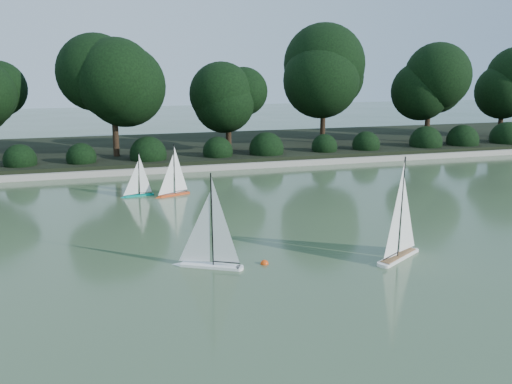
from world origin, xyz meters
TOP-DOWN VIEW (x-y plane):
  - ground at (0.00, 0.00)m, footprint 80.00×80.00m
  - pond_coping at (0.00, 9.00)m, footprint 40.00×0.35m
  - far_bank at (0.00, 13.00)m, footprint 40.00×8.00m
  - tree_line at (1.23, 11.44)m, footprint 26.31×3.93m
  - shrub_hedge at (0.00, 9.90)m, footprint 29.10×1.10m
  - sailboat_white_a at (-2.31, 0.25)m, footprint 1.15×0.76m
  - sailboat_white_b at (1.04, -0.27)m, footprint 1.26×0.89m
  - sailboat_orange at (-2.01, 5.70)m, footprint 1.00×0.53m
  - sailboat_teal at (-2.87, 5.89)m, footprint 0.88×0.28m
  - race_buoy at (-1.34, 0.09)m, footprint 0.14×0.14m

SIDE VIEW (x-z plane):
  - ground at x=0.00m, z-range 0.00..0.00m
  - race_buoy at x=-1.34m, z-range -0.07..0.07m
  - pond_coping at x=0.00m, z-range 0.00..0.18m
  - far_bank at x=0.00m, z-range 0.00..0.30m
  - sailboat_teal at x=-2.87m, z-range -0.41..0.79m
  - sailboat_orange at x=-2.01m, z-range -0.48..0.93m
  - sailboat_white_a at x=-2.31m, z-range -0.58..1.11m
  - sailboat_white_b at x=1.04m, z-range -0.65..1.24m
  - shrub_hedge at x=0.00m, z-range -0.10..1.00m
  - tree_line at x=1.23m, z-range 0.45..4.83m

